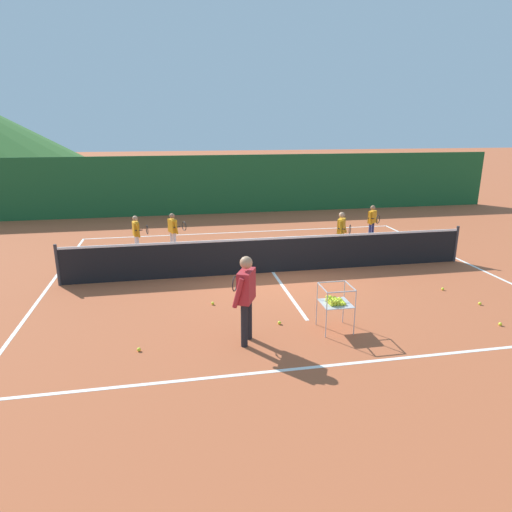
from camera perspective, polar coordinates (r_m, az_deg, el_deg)
name	(u,v)px	position (r m, az deg, el deg)	size (l,w,h in m)	color
ground_plane	(273,272)	(12.10, 2.17, -2.08)	(120.00, 120.00, 0.00)	#B25633
line_baseline_near	(339,365)	(7.76, 10.56, -13.48)	(11.39, 0.08, 0.01)	white
line_baseline_far	(244,232)	(16.64, -1.53, 3.08)	(11.39, 0.08, 0.01)	white
line_sideline_west	(49,286)	(12.22, -24.91, -3.47)	(0.08, 9.75, 0.01)	white
line_sideline_east	(462,261)	(14.44, 24.78, -0.54)	(0.08, 9.75, 0.01)	white
line_service_center	(273,272)	(12.10, 2.17, -2.07)	(0.08, 6.34, 0.01)	white
tennis_net	(273,255)	(11.95, 2.19, 0.19)	(10.96, 0.08, 1.05)	#333338
instructor	(246,292)	(7.95, -1.30, -4.58)	(0.50, 0.83, 1.64)	black
student_0	(137,231)	(14.08, -15.01, 3.08)	(0.50, 0.54, 1.20)	silver
student_1	(173,228)	(14.25, -10.54, 3.51)	(0.57, 0.49, 1.20)	silver
student_2	(342,229)	(13.84, 10.88, 3.40)	(0.44, 0.71, 1.31)	silver
student_3	(372,219)	(15.87, 14.65, 4.56)	(0.46, 0.64, 1.20)	navy
ball_cart	(335,301)	(8.70, 10.05, -5.73)	(0.58, 0.58, 0.90)	#B7B7BC
tennis_ball_0	(213,303)	(9.99, -5.55, -6.04)	(0.07, 0.07, 0.07)	yellow
tennis_ball_1	(279,323)	(9.03, 3.01, -8.51)	(0.07, 0.07, 0.07)	yellow
tennis_ball_2	(480,303)	(11.11, 26.70, -5.43)	(0.07, 0.07, 0.07)	yellow
tennis_ball_3	(139,349)	(8.29, -14.74, -11.48)	(0.07, 0.07, 0.07)	yellow
tennis_ball_4	(443,289)	(11.69, 22.76, -3.90)	(0.07, 0.07, 0.07)	yellow
tennis_ball_5	(500,324)	(10.19, 28.76, -7.63)	(0.07, 0.07, 0.07)	yellow
windscreen_fence	(230,184)	(20.14, -3.34, 9.11)	(25.06, 0.08, 2.58)	#1E5B2D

